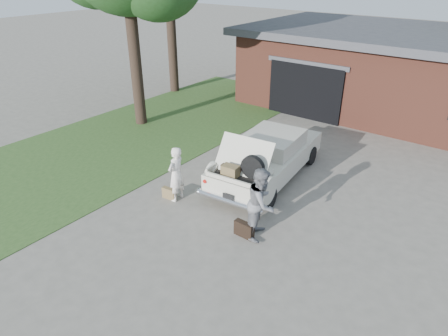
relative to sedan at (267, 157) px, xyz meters
The scene contains 8 objects.
ground 2.67m from the sedan, 92.22° to the right, with size 90.00×90.00×0.00m, color gray.
grass_strip 5.66m from the sedan, behind, with size 6.00×16.00×0.02m, color #2D4C1E.
house 8.99m from the sedan, 84.33° to the left, with size 12.80×7.80×3.30m.
sedan is the anchor object (origin of this frame).
woman_left 2.85m from the sedan, 116.63° to the right, with size 0.57×0.37×1.55m, color white.
woman_right 2.88m from the sedan, 61.01° to the right, with size 0.85×0.67×1.76m, color gray.
suitcase_left 3.09m from the sedan, 119.12° to the right, with size 0.41×0.13×0.32m, color olive.
suitcase_right 3.06m from the sedan, 68.12° to the right, with size 0.50×0.16×0.38m, color black.
Camera 1 is at (5.52, -6.62, 5.81)m, focal length 32.00 mm.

